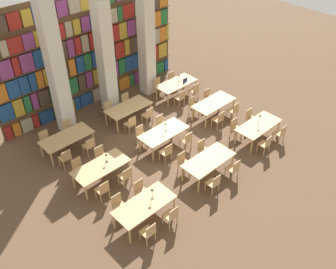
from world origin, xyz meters
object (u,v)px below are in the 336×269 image
Objects in this scene: chair_10 at (280,133)px; chair_17 at (141,135)px; chair_6 at (234,168)px; chair_15 at (101,156)px; chair_5 at (183,162)px; pillar_center at (105,52)px; chair_25 at (46,140)px; chair_18 at (187,140)px; desk_lamp_4 at (179,77)px; reading_table_2 at (258,126)px; chair_28 at (131,124)px; pillar_left at (56,70)px; chair_26 at (89,145)px; desk_lamp_2 at (106,156)px; chair_23 at (208,97)px; chair_12 at (103,190)px; desk_lamp_3 at (166,126)px; reading_table_5 at (214,104)px; reading_table_3 at (101,168)px; reading_table_0 at (144,206)px; chair_22 at (234,110)px; chair_27 at (69,129)px; chair_30 at (148,115)px; chair_16 at (167,152)px; chair_7 at (203,149)px; reading_table_8 at (176,84)px; chair_8 at (265,144)px; chair_24 at (66,158)px; reading_table_1 at (209,161)px; chair_9 at (235,128)px; reading_table_7 at (128,108)px; chair_4 at (214,183)px; laptop at (186,82)px; pillar_right at (146,37)px; reading_table_4 at (164,133)px; desk_lamp_1 at (260,118)px; chair_32 at (180,97)px; chair_34 at (194,90)px; chair_14 at (126,176)px; chair_20 at (219,119)px; chair_11 at (251,118)px; chair_21 at (193,105)px.

chair_10 is 5.95m from chair_17.
chair_6 is 1.00× the size of chair_15.
chair_5 is 1.00× the size of chair_10.
chair_25 is at bearing -170.64° from pillar_center.
chair_18 is 4.43m from desk_lamp_4.
reading_table_2 is 2.47× the size of chair_28.
pillar_left is 6.97× the size of chair_25.
desk_lamp_4 is at bearing 8.18° from chair_26.
chair_23 is (6.60, 0.75, -0.56)m from desk_lamp_2.
chair_10 and chair_12 have the same top height.
desk_lamp_3 reaches higher than chair_10.
chair_5 is 0.41× the size of reading_table_5.
chair_25 is (-0.56, 3.22, -0.22)m from reading_table_3.
reading_table_0 is at bearing -97.47° from pillar_left.
chair_22 is 7.51m from chair_27.
chair_10 is at bearing -88.18° from chair_22.
reading_table_5 is (6.39, 0.01, 0.00)m from reading_table_3.
reading_table_3 is at bearing -148.71° from chair_28.
chair_16 is at bearing -115.41° from chair_30.
chair_7 is 0.41× the size of reading_table_8.
chair_15 is (-5.36, 4.04, 0.00)m from chair_8.
reading_table_3 is 2.72m from chair_16.
chair_24 is (-0.56, 1.65, -0.22)m from reading_table_3.
reading_table_3 is 7.05m from desk_lamp_4.
reading_table_1 is 2.82m from chair_9.
chair_4 is at bearing -96.18° from reading_table_7.
pillar_right is at bearing 124.67° from laptop.
reading_table_0 is 4.04m from reading_table_4.
reading_table_4 and reading_table_7 have the same top height.
desk_lamp_1 is at bearing 58.55° from reading_table_2.
chair_6 is at bearing -43.96° from desk_lamp_2.
chair_23 is at bearing 52.46° from chair_6.
desk_lamp_4 is at bearing -123.46° from chair_7.
chair_32 is (6.45, 0.07, 0.00)m from chair_24.
chair_16 is at bearing -101.64° from reading_table_7.
desk_lamp_3 is (-3.23, 2.38, -0.05)m from desk_lamp_1.
chair_17 is 4.45m from laptop.
reading_table_0 and reading_table_1 have the same top height.
chair_18 is 5.90m from chair_25.
desk_lamp_3 is at bearing -153.89° from chair_34.
desk_lamp_1 is 4.96m from desk_lamp_4.
reading_table_5 is 1.79m from chair_32.
chair_34 is at bearing 21.50° from chair_14.
chair_20 is 6.85m from chair_24.
chair_16 is 1.16m from desk_lamp_3.
chair_6 is 1.00× the size of chair_11.
chair_18 and chair_21 have the same top height.
chair_18 is (3.73, -0.83, -0.22)m from reading_table_3.
reading_table_7 is at bearing 123.15° from chair_30.
chair_5 is 1.00× the size of chair_9.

